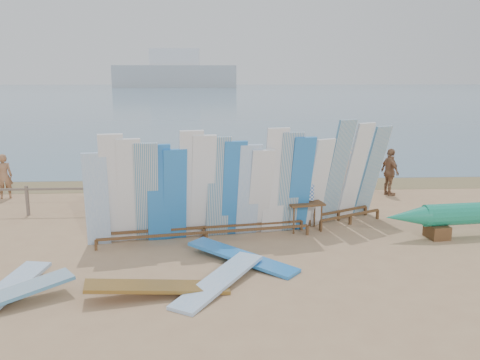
{
  "coord_description": "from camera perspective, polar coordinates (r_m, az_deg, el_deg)",
  "views": [
    {
      "loc": [
        1.51,
        -11.96,
        4.07
      ],
      "look_at": [
        2.3,
        2.42,
        1.13
      ],
      "focal_mm": 38.0,
      "sensor_mm": 36.0,
      "label": 1
    }
  ],
  "objects": [
    {
      "name": "side_surfboard_rack",
      "position": [
        14.47,
        11.88,
        0.45
      ],
      "size": [
        2.66,
        1.92,
        2.97
      ],
      "rotation": [
        0.0,
        0.0,
        0.51
      ],
      "color": "brown",
      "rests_on": "ground"
    },
    {
      "name": "beachgoer_10",
      "position": [
        18.33,
        16.49,
        0.86
      ],
      "size": [
        0.64,
        1.03,
        1.64
      ],
      "primitive_type": "imported",
      "rotation": [
        0.0,
        0.0,
        1.82
      ],
      "color": "#8C6042",
      "rests_on": "ground"
    },
    {
      "name": "main_surfboard_rack",
      "position": [
        12.69,
        -4.0,
        -1.18
      ],
      "size": [
        5.72,
        1.68,
        2.84
      ],
      "rotation": [
        0.0,
        0.0,
        0.17
      ],
      "color": "brown",
      "rests_on": "ground"
    },
    {
      "name": "beachgoer_9",
      "position": [
        19.85,
        11.57,
        1.82
      ],
      "size": [
        0.79,
        1.11,
        1.59
      ],
      "primitive_type": "imported",
      "rotation": [
        0.0,
        0.0,
        4.31
      ],
      "color": "tan",
      "rests_on": "ground"
    },
    {
      "name": "stroller",
      "position": [
        16.35,
        -0.17,
        -1.4
      ],
      "size": [
        0.69,
        0.85,
        1.02
      ],
      "rotation": [
        0.0,
        0.0,
        0.26
      ],
      "color": "red",
      "rests_on": "ground"
    },
    {
      "name": "flat_board_b",
      "position": [
        10.26,
        -2.33,
        -11.85
      ],
      "size": [
        1.91,
        2.58,
        0.26
      ],
      "primitive_type": "cube",
      "rotation": [
        0.07,
        0.0,
        -0.56
      ],
      "color": "#8FB7E4",
      "rests_on": "ground"
    },
    {
      "name": "beach_chair_right",
      "position": [
        16.66,
        -3.64,
        -1.69
      ],
      "size": [
        0.59,
        0.61,
        0.9
      ],
      "rotation": [
        0.0,
        0.0,
        0.03
      ],
      "color": "red",
      "rests_on": "ground"
    },
    {
      "name": "beachgoer_3",
      "position": [
        17.8,
        -13.34,
        0.78
      ],
      "size": [
        1.08,
        1.09,
        1.68
      ],
      "primitive_type": "imported",
      "rotation": [
        0.0,
        0.0,
        0.8
      ],
      "color": "tan",
      "rests_on": "ground"
    },
    {
      "name": "beachgoer_5",
      "position": [
        18.35,
        -4.65,
        1.18
      ],
      "size": [
        1.18,
        1.47,
        1.56
      ],
      "primitive_type": "imported",
      "rotation": [
        0.0,
        0.0,
        5.29
      ],
      "color": "beige",
      "rests_on": "ground"
    },
    {
      "name": "beachgoer_1",
      "position": [
        18.91,
        -25.0,
        0.38
      ],
      "size": [
        0.63,
        0.5,
        1.53
      ],
      "primitive_type": "imported",
      "rotation": [
        0.0,
        0.0,
        3.55
      ],
      "color": "#8C6042",
      "rests_on": "ground"
    },
    {
      "name": "flat_board_d",
      "position": [
        11.46,
        0.22,
        -9.27
      ],
      "size": [
        2.46,
        2.12,
        0.28
      ],
      "primitive_type": "cube",
      "rotation": [
        0.08,
        0.0,
        0.9
      ],
      "color": "blue",
      "rests_on": "ground"
    },
    {
      "name": "ocean",
      "position": [
        140.02,
        -3.8,
        9.86
      ],
      "size": [
        320.0,
        240.0,
        0.02
      ],
      "primitive_type": "cube",
      "color": "slate",
      "rests_on": "ground"
    },
    {
      "name": "flat_board_a",
      "position": [
        10.65,
        -25.11,
        -12.09
      ],
      "size": [
        1.06,
        2.76,
        0.25
      ],
      "primitive_type": "cube",
      "rotation": [
        0.07,
        0.0,
        -0.19
      ],
      "color": "#8FB7E4",
      "rests_on": "ground"
    },
    {
      "name": "fence",
      "position": [
        15.42,
        -8.68,
        -1.48
      ],
      "size": [
        12.08,
        0.08,
        0.9
      ],
      "color": "#6E5F53",
      "rests_on": "ground"
    },
    {
      "name": "flat_board_c",
      "position": [
        9.98,
        -9.13,
        -12.68
      ],
      "size": [
        2.75,
        1.0,
        0.35
      ],
      "primitive_type": "cube",
      "rotation": [
        0.11,
        0.0,
        1.74
      ],
      "color": "brown",
      "rests_on": "ground"
    },
    {
      "name": "wet_sand_strip",
      "position": [
        19.64,
        -7.48,
        -0.51
      ],
      "size": [
        40.0,
        2.6,
        0.01
      ],
      "primitive_type": "cube",
      "color": "olive",
      "rests_on": "ground"
    },
    {
      "name": "beachgoer_4",
      "position": [
        16.45,
        -6.79,
        0.31
      ],
      "size": [
        0.58,
        1.09,
        1.78
      ],
      "primitive_type": "imported",
      "rotation": [
        0.0,
        0.0,
        4.84
      ],
      "color": "#8C6042",
      "rests_on": "ground"
    },
    {
      "name": "beachgoer_6",
      "position": [
        17.04,
        -4.11,
        0.83
      ],
      "size": [
        0.94,
        0.54,
        1.82
      ],
      "primitive_type": "imported",
      "rotation": [
        0.0,
        0.0,
        3.27
      ],
      "color": "tan",
      "rests_on": "ground"
    },
    {
      "name": "distant_ship",
      "position": [
        192.44,
        -7.31,
        11.83
      ],
      "size": [
        45.0,
        8.0,
        14.0
      ],
      "color": "#999EA3",
      "rests_on": "ocean"
    },
    {
      "name": "vendor_table",
      "position": [
        13.77,
        7.25,
        -3.94
      ],
      "size": [
        1.05,
        0.82,
        1.25
      ],
      "rotation": [
        0.0,
        0.0,
        0.18
      ],
      "color": "brown",
      "rests_on": "ground"
    },
    {
      "name": "beachgoer_extra_0",
      "position": [
        18.44,
        11.57,
        1.18
      ],
      "size": [
        1.0,
        1.12,
        1.66
      ],
      "primitive_type": "imported",
      "rotation": [
        0.0,
        0.0,
        4.07
      ],
      "color": "tan",
      "rests_on": "ground"
    },
    {
      "name": "beachgoer_8",
      "position": [
        17.87,
        10.51,
        1.28
      ],
      "size": [
        1.02,
        0.75,
        1.89
      ],
      "primitive_type": "imported",
      "rotation": [
        0.0,
        0.0,
        3.52
      ],
      "color": "beige",
      "rests_on": "ground"
    },
    {
      "name": "ground",
      "position": [
        12.72,
        -9.87,
        -7.3
      ],
      "size": [
        160.0,
        160.0,
        0.0
      ],
      "primitive_type": "plane",
      "color": "tan",
      "rests_on": "ground"
    },
    {
      "name": "beachgoer_7",
      "position": [
        17.53,
        3.29,
        0.9
      ],
      "size": [
        0.69,
        0.53,
        1.67
      ],
      "primitive_type": "imported",
      "rotation": [
        0.0,
        0.0,
        3.52
      ],
      "color": "#8C6042",
      "rests_on": "ground"
    },
    {
      "name": "beach_chair_left",
      "position": [
        16.56,
        -10.93,
        -1.99
      ],
      "size": [
        0.72,
        0.73,
        0.88
      ],
      "rotation": [
        0.0,
        0.0,
        -0.37
      ],
      "color": "red",
      "rests_on": "ground"
    }
  ]
}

